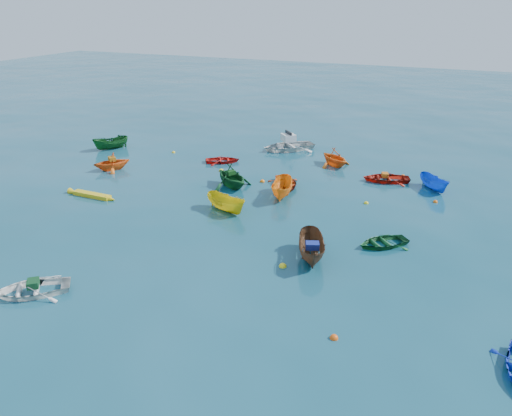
% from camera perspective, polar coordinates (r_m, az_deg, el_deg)
% --- Properties ---
extents(ground, '(160.00, 160.00, 0.00)m').
position_cam_1_polar(ground, '(26.34, -4.35, -4.70)').
color(ground, '#0B3F50').
rests_on(ground, ground).
extents(dinghy_white_near, '(4.03, 3.90, 0.68)m').
position_cam_1_polar(dinghy_white_near, '(24.71, -24.18, -8.88)').
color(dinghy_white_near, white).
rests_on(dinghy_white_near, ground).
extents(sampan_brown_mid, '(2.46, 3.72, 1.35)m').
position_cam_1_polar(sampan_brown_mid, '(25.48, 6.36, -5.81)').
color(sampan_brown_mid, brown).
rests_on(sampan_brown_mid, ground).
extents(dinghy_orange_w, '(3.51, 3.57, 1.43)m').
position_cam_1_polar(dinghy_orange_w, '(39.88, -16.07, 4.24)').
color(dinghy_orange_w, orange).
rests_on(dinghy_orange_w, ground).
extents(sampan_yellow_mid, '(3.31, 2.15, 1.20)m').
position_cam_1_polar(sampan_yellow_mid, '(30.86, -3.39, -0.37)').
color(sampan_yellow_mid, yellow).
rests_on(sampan_yellow_mid, ground).
extents(dinghy_green_e, '(3.40, 3.34, 0.58)m').
position_cam_1_polar(dinghy_green_e, '(27.48, 14.26, -4.16)').
color(dinghy_green_e, '#135426').
rests_on(dinghy_green_e, ground).
extents(dinghy_red_nw, '(3.30, 2.98, 0.56)m').
position_cam_1_polar(dinghy_red_nw, '(40.17, -3.85, 5.23)').
color(dinghy_red_nw, red).
rests_on(dinghy_red_nw, ground).
extents(sampan_orange_n, '(1.98, 3.58, 1.31)m').
position_cam_1_polar(sampan_orange_n, '(33.07, 3.01, 1.28)').
color(sampan_orange_n, orange).
rests_on(sampan_orange_n, ground).
extents(dinghy_green_n, '(4.27, 4.13, 1.72)m').
position_cam_1_polar(dinghy_green_n, '(34.88, -2.80, 2.47)').
color(dinghy_green_n, '#135122').
rests_on(dinghy_green_n, ground).
extents(dinghy_red_ne, '(3.86, 3.26, 0.68)m').
position_cam_1_polar(dinghy_red_ne, '(37.07, 14.61, 2.98)').
color(dinghy_red_ne, '#AE1C0E').
rests_on(dinghy_red_ne, ground).
extents(sampan_blue_far, '(2.65, 2.84, 1.09)m').
position_cam_1_polar(sampan_blue_far, '(36.41, 19.60, 2.01)').
color(sampan_blue_far, blue).
rests_on(sampan_blue_far, ground).
extents(dinghy_red_far, '(3.52, 3.78, 0.64)m').
position_cam_1_polar(dinghy_red_far, '(35.02, 3.39, 2.54)').
color(dinghy_red_far, '#9E2C0D').
rests_on(dinghy_red_far, ground).
extents(dinghy_orange_far, '(3.80, 3.72, 1.52)m').
position_cam_1_polar(dinghy_orange_far, '(39.78, 8.92, 4.83)').
color(dinghy_orange_far, orange).
rests_on(dinghy_orange_far, ground).
extents(sampan_green_far, '(2.71, 3.23, 1.20)m').
position_cam_1_polar(sampan_green_far, '(45.48, -16.17, 6.49)').
color(sampan_green_far, '#13511C').
rests_on(sampan_green_far, ground).
extents(kayak_yellow, '(3.55, 0.56, 0.35)m').
position_cam_1_polar(kayak_yellow, '(34.76, -18.21, 1.22)').
color(kayak_yellow, gold).
rests_on(kayak_yellow, ground).
extents(motorboat_white, '(5.51, 5.46, 1.54)m').
position_cam_1_polar(motorboat_white, '(43.57, 3.68, 6.66)').
color(motorboat_white, silver).
rests_on(motorboat_white, ground).
extents(tarp_green_a, '(0.78, 0.80, 0.31)m').
position_cam_1_polar(tarp_green_a, '(24.45, -24.13, -7.87)').
color(tarp_green_a, '#0F3E1D').
rests_on(tarp_green_a, dinghy_white_near).
extents(tarp_blue_a, '(0.80, 0.71, 0.32)m').
position_cam_1_polar(tarp_blue_a, '(24.95, 6.46, -4.29)').
color(tarp_blue_a, navy).
rests_on(tarp_blue_a, sampan_brown_mid).
extents(tarp_orange_a, '(0.77, 0.75, 0.30)m').
position_cam_1_polar(tarp_orange_a, '(39.63, -16.14, 5.43)').
color(tarp_orange_a, '#B56B12').
rests_on(tarp_orange_a, dinghy_orange_w).
extents(tarp_green_b, '(0.68, 0.73, 0.28)m').
position_cam_1_polar(tarp_green_b, '(34.63, -2.92, 4.07)').
color(tarp_green_b, '#104214').
rests_on(tarp_green_b, dinghy_green_n).
extents(tarp_orange_b, '(0.59, 0.68, 0.28)m').
position_cam_1_polar(tarp_orange_b, '(36.89, 14.53, 3.69)').
color(tarp_orange_b, '#CC6614').
rests_on(tarp_orange_b, dinghy_red_ne).
extents(buoy_ye_a, '(0.38, 0.38, 0.38)m').
position_cam_1_polar(buoy_ye_a, '(24.67, 3.07, -6.71)').
color(buoy_ye_a, yellow).
rests_on(buoy_ye_a, ground).
extents(buoy_or_b, '(0.34, 0.34, 0.34)m').
position_cam_1_polar(buoy_or_b, '(20.21, 8.90, -14.50)').
color(buoy_or_b, '#F0530D').
rests_on(buoy_or_b, ground).
extents(buoy_ye_b, '(0.37, 0.37, 0.37)m').
position_cam_1_polar(buoy_ye_b, '(38.09, -4.00, 4.23)').
color(buoy_ye_b, yellow).
rests_on(buoy_ye_b, ground).
extents(buoy_or_c, '(0.36, 0.36, 0.36)m').
position_cam_1_polar(buoy_or_c, '(35.74, 0.73, 3.01)').
color(buoy_or_c, orange).
rests_on(buoy_or_c, ground).
extents(buoy_ye_c, '(0.31, 0.31, 0.31)m').
position_cam_1_polar(buoy_ye_c, '(28.72, 6.20, -2.32)').
color(buoy_ye_c, yellow).
rests_on(buoy_ye_c, ground).
extents(buoy_or_d, '(0.30, 0.30, 0.30)m').
position_cam_1_polar(buoy_or_d, '(34.17, 19.80, 0.63)').
color(buoy_or_d, '#E15D0C').
rests_on(buoy_or_d, ground).
extents(buoy_ye_d, '(0.30, 0.30, 0.30)m').
position_cam_1_polar(buoy_ye_d, '(43.21, -9.40, 6.26)').
color(buoy_ye_d, yellow).
rests_on(buoy_ye_d, ground).
extents(buoy_or_e, '(0.32, 0.32, 0.32)m').
position_cam_1_polar(buoy_or_e, '(38.42, 16.44, 3.49)').
color(buoy_or_e, '#EC5F0C').
rests_on(buoy_or_e, ground).
extents(buoy_ye_e, '(0.30, 0.30, 0.30)m').
position_cam_1_polar(buoy_ye_e, '(32.73, 12.47, 0.51)').
color(buoy_ye_e, yellow).
rests_on(buoy_ye_e, ground).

